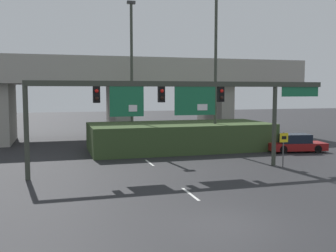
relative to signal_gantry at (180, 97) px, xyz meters
name	(u,v)px	position (x,y,z in m)	size (l,w,h in m)	color
ground_plane	(228,223)	(-1.16, -9.65, -4.55)	(160.00, 160.00, 0.00)	#262628
lane_markings	(149,163)	(-1.16, 3.22, -4.55)	(0.14, 36.62, 0.01)	silver
signal_gantry	(180,97)	(0.00, 0.00, 0.00)	(18.97, 0.44, 5.53)	#383D33
speed_limit_sign	(284,144)	(6.85, -0.69, -3.06)	(0.60, 0.11, 2.28)	#4C4C4C
highway_light_pole_near	(132,71)	(-0.87, 11.02, 2.12)	(0.70, 0.36, 12.59)	#383D33
highway_light_pole_far	(216,48)	(5.38, 7.23, 3.88)	(0.70, 0.36, 16.11)	#383D33
overpass_bridge	(117,85)	(-1.16, 17.37, 1.03)	(38.04, 9.01, 8.09)	#A39E93
grass_embankment	(180,136)	(2.71, 8.44, -3.43)	(15.01, 6.49, 2.23)	#384C28
parked_sedan_near_right	(295,144)	(11.40, 4.72, -3.88)	(4.87, 2.63, 1.45)	maroon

